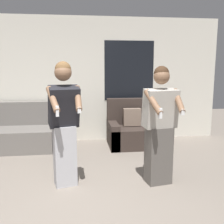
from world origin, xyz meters
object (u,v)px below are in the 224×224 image
(person_left, at_px, (64,124))
(armchair, at_px, (132,130))
(person_right, at_px, (160,126))
(couch, at_px, (19,133))

(person_left, bearing_deg, armchair, 53.64)
(armchair, height_order, person_left, person_left)
(armchair, height_order, person_right, person_right)
(couch, bearing_deg, person_left, -61.18)
(armchair, distance_m, person_left, 2.25)
(person_right, bearing_deg, couch, 140.16)
(person_left, distance_m, person_right, 1.31)
(couch, height_order, person_left, person_left)
(couch, relative_size, person_right, 1.19)
(person_left, xyz_separation_m, person_right, (1.30, -0.09, -0.05))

